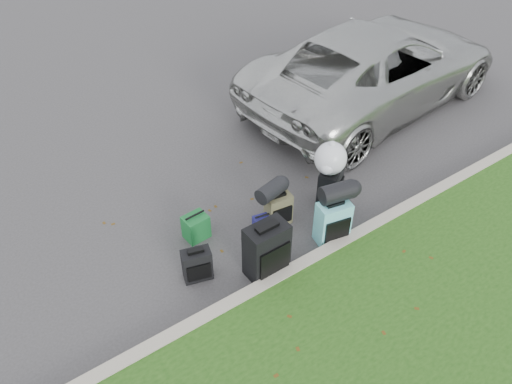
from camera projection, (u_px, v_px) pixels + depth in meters
ground at (269, 224)px, 7.61m from camera, size 120.00×120.00×0.00m
curb at (311, 261)px, 6.94m from camera, size 120.00×0.18×0.15m
suv at (376, 66)px, 9.92m from camera, size 6.10×3.32×1.62m
suitcase_small_black at (197, 265)px, 6.66m from camera, size 0.43×0.31×0.49m
suitcase_large_black_left at (267, 250)px, 6.63m from camera, size 0.58×0.35×0.82m
suitcase_olive at (278, 209)px, 7.48m from camera, size 0.41×0.29×0.52m
suitcase_teal at (333, 222)px, 7.16m from camera, size 0.52×0.37×0.67m
suitcase_large_black_right at (330, 188)px, 7.73m from camera, size 0.54×0.48×0.69m
tote_green at (196, 227)px, 7.29m from camera, size 0.36×0.30×0.39m
tote_navy at (262, 224)px, 7.42m from camera, size 0.28×0.24×0.26m
duffel_left at (271, 190)px, 7.22m from camera, size 0.50×0.34×0.25m
duffel_right at (337, 192)px, 6.93m from camera, size 0.54×0.37×0.28m
trash_bag at (331, 158)px, 7.32m from camera, size 0.49×0.49×0.49m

